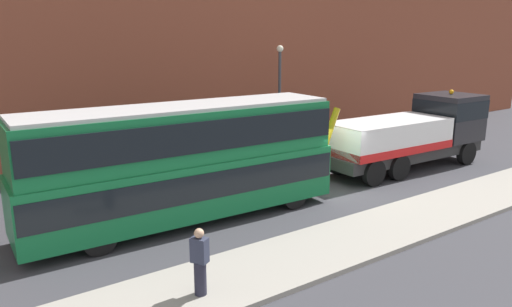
% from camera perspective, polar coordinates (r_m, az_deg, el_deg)
% --- Properties ---
extents(ground_plane, '(120.00, 120.00, 0.00)m').
position_cam_1_polar(ground_plane, '(20.42, 8.51, -4.37)').
color(ground_plane, '#38383D').
extents(near_kerb, '(60.00, 2.80, 0.15)m').
position_cam_1_polar(near_kerb, '(17.79, 17.93, -7.41)').
color(near_kerb, gray).
rests_on(near_kerb, ground_plane).
extents(building_facade, '(60.00, 1.50, 16.00)m').
position_cam_1_polar(building_facade, '(26.41, -4.47, 17.52)').
color(building_facade, brown).
rests_on(building_facade, ground_plane).
extents(recovery_tow_truck, '(10.18, 2.93, 3.67)m').
position_cam_1_polar(recovery_tow_truck, '(24.54, 18.07, 2.39)').
color(recovery_tow_truck, '#2D2D2D').
rests_on(recovery_tow_truck, ground_plane).
extents(double_decker_bus, '(11.11, 2.91, 4.06)m').
position_cam_1_polar(double_decker_bus, '(16.53, -8.47, -0.62)').
color(double_decker_bus, '#146B38').
rests_on(double_decker_bus, ground_plane).
extents(pedestrian_onlooker, '(0.42, 0.48, 1.71)m').
position_cam_1_polar(pedestrian_onlooker, '(11.94, -6.65, -12.68)').
color(pedestrian_onlooker, '#232333').
rests_on(pedestrian_onlooker, near_kerb).
extents(street_lamp, '(0.36, 0.36, 5.83)m').
position_cam_1_polar(street_lamp, '(26.05, 2.80, 7.47)').
color(street_lamp, '#38383D').
rests_on(street_lamp, ground_plane).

